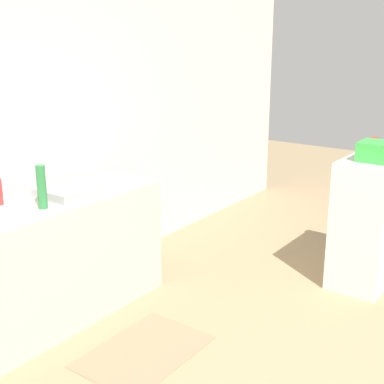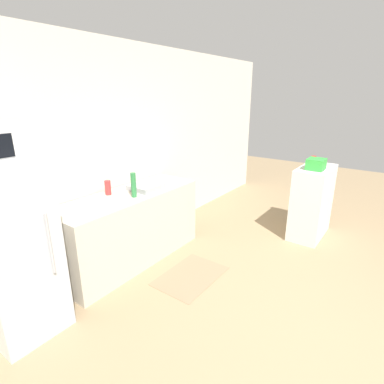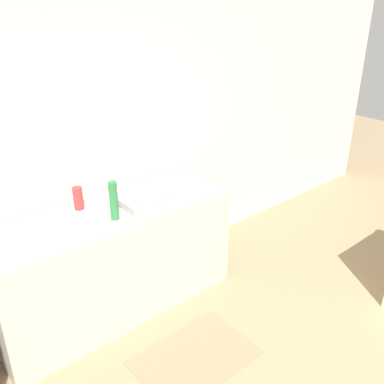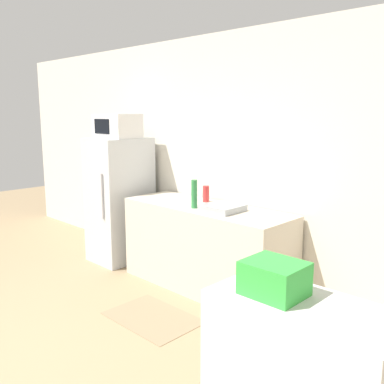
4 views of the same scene
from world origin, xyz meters
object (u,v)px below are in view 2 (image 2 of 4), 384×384
at_px(bottle_short, 108,188).
at_px(jar, 313,159).
at_px(bottle_tall, 134,185).
at_px(basket, 316,164).
at_px(refrigerator, 11,251).

relative_size(bottle_short, jar, 1.81).
relative_size(bottle_tall, bottle_short, 1.65).
height_order(bottle_short, jar, jar).
bearing_deg(basket, bottle_tall, 142.22).
distance_m(refrigerator, bottle_short, 1.25).
bearing_deg(basket, refrigerator, 154.46).
bearing_deg(jar, basket, -161.46).
bearing_deg(bottle_tall, basket, -37.78).
height_order(bottle_tall, bottle_short, bottle_tall).
xyz_separation_m(basket, jar, (0.45, 0.15, -0.03)).
height_order(refrigerator, basket, refrigerator).
height_order(refrigerator, jar, refrigerator).
relative_size(refrigerator, basket, 6.00).
xyz_separation_m(bottle_tall, jar, (2.35, -1.33, 0.06)).
bearing_deg(bottle_short, refrigerator, -169.03).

